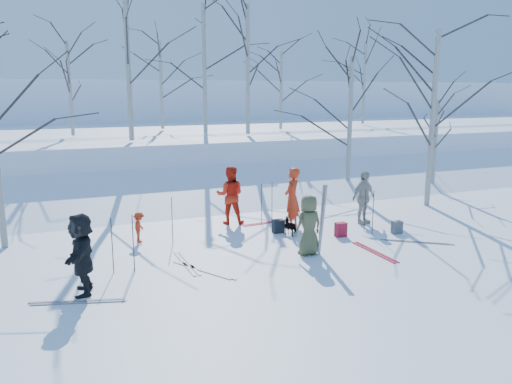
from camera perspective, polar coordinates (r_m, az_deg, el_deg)
name	(u,v)px	position (r m, az deg, el deg)	size (l,w,h in m)	color
ground	(277,248)	(13.76, 2.37, -6.47)	(120.00, 120.00, 0.00)	white
snow_ramp	(204,195)	(20.09, -5.93, -0.34)	(70.00, 9.50, 1.40)	white
snow_plateau	(155,148)	(29.59, -11.44, 4.95)	(70.00, 18.00, 2.20)	white
far_hill	(113,115)	(50.25, -16.08, 8.45)	(90.00, 30.00, 6.00)	white
skier_olive_center	(309,225)	(13.12, 6.05, -3.77)	(0.78, 0.51, 1.60)	#4B4E2F
skier_red_north	(292,198)	(15.62, 4.15, -0.69)	(0.70, 0.46, 1.91)	red
skier_redor_behind	(230,195)	(16.11, -2.97, -0.36)	(0.91, 0.71, 1.88)	red
skier_red_seated	(139,227)	(14.55, -13.19, -3.95)	(0.57, 0.33, 0.88)	red
skier_cream_east	(363,197)	(16.47, 12.18, -0.61)	(1.01, 0.42, 1.73)	beige
skier_grey_west	(82,254)	(11.18, -19.30, -6.68)	(1.62, 0.52, 1.75)	black
dog	(291,227)	(14.97, 4.06, -3.96)	(0.28, 0.62, 0.52)	black
upright_ski_left	(321,220)	(13.03, 7.48, -3.23)	(0.07, 0.02, 1.90)	silver
upright_ski_right	(323,220)	(13.04, 7.63, -3.22)	(0.07, 0.02, 1.90)	silver
ski_pair_a	(417,242)	(15.00, 17.89, -5.46)	(1.65, 1.29, 0.02)	silver
ski_pair_b	(374,252)	(13.80, 13.38, -6.68)	(0.21, 1.90, 0.02)	red
ski_pair_c	(187,263)	(12.71, -7.94, -8.06)	(0.24, 1.90, 0.02)	silver
ski_pair_d	(77,302)	(11.04, -19.73, -11.73)	(1.88, 0.71, 0.02)	silver
ski_pair_e	(269,222)	(16.38, 1.53, -3.49)	(1.91, 0.35, 0.02)	red
ski_pair_f	(204,270)	(12.17, -5.99, -8.90)	(1.10, 1.76, 0.02)	silver
ski_pole_a	(365,210)	(15.62, 12.34, -2.00)	(0.02, 0.02, 1.34)	black
ski_pole_b	(272,202)	(16.29, 1.84, -1.19)	(0.02, 0.02, 1.34)	black
ski_pole_c	(112,246)	(12.24, -16.10, -5.92)	(0.02, 0.02, 1.34)	black
ski_pole_d	(262,204)	(16.02, 0.64, -1.39)	(0.02, 0.02, 1.34)	black
ski_pole_e	(133,245)	(12.17, -13.84, -5.90)	(0.02, 0.02, 1.34)	black
ski_pole_f	(373,212)	(15.33, 13.23, -2.29)	(0.02, 0.02, 1.34)	black
ski_pole_g	(133,242)	(12.44, -13.85, -5.53)	(0.02, 0.02, 1.34)	black
ski_pole_h	(172,220)	(14.21, -9.56, -3.22)	(0.02, 0.02, 1.34)	black
backpack_red	(341,230)	(15.01, 9.66, -4.25)	(0.32, 0.22, 0.42)	maroon
backpack_grey	(397,227)	(15.72, 15.80, -3.89)	(0.30, 0.20, 0.38)	#4F5056
backpack_dark	(278,226)	(15.22, 2.57, -3.92)	(0.34, 0.24, 0.40)	black
birch_plateau_a	(128,60)	(21.75, -14.43, 14.37)	(5.18, 5.18, 6.55)	silver
birch_plateau_b	(161,85)	(28.20, -10.79, 11.89)	(3.89, 3.89, 4.69)	silver
birch_plateau_d	(281,90)	(27.77, 2.88, 11.52)	(3.51, 3.51, 4.15)	silver
birch_plateau_f	(248,70)	(24.39, -0.95, 13.74)	(4.81, 4.81, 6.02)	silver
birch_plateau_g	(364,83)	(33.05, 12.28, 12.12)	(4.20, 4.20, 5.14)	silver
birch_plateau_h	(204,70)	(24.47, -5.92, 13.68)	(4.82, 4.82, 6.03)	silver
birch_plateau_i	(70,89)	(24.92, -20.51, 10.97)	(3.58, 3.58, 4.26)	silver
birch_edge_b	(432,120)	(19.51, 19.51, 7.75)	(5.07, 5.07, 6.39)	silver
birch_edge_c	(435,146)	(22.93, 19.78, 5.02)	(3.31, 3.31, 3.87)	silver
birch_edge_e	(350,126)	(21.21, 10.67, 7.41)	(4.53, 4.53, 5.62)	silver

